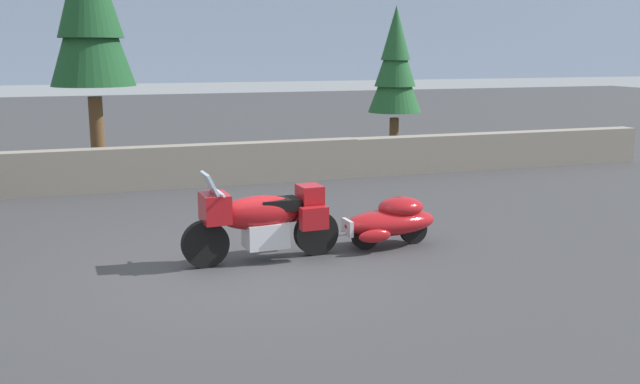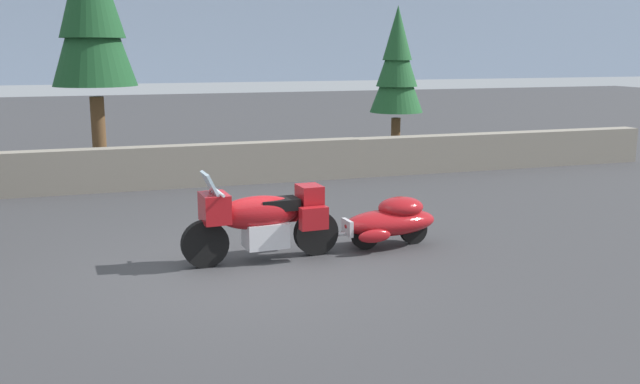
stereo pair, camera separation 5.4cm
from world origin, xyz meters
name	(u,v)px [view 1 (the left image)]	position (x,y,z in m)	size (l,w,h in m)	color
ground_plane	(246,271)	(0.00, 0.00, 0.00)	(80.00, 80.00, 0.00)	#38383A
stone_guard_wall	(199,166)	(0.32, 6.38, 0.44)	(24.00, 0.50, 0.92)	gray
distant_ridgeline	(97,13)	(0.00, 96.41, 8.00)	(240.00, 80.00, 16.00)	#8C9EB7
touring_motorcycle	(262,218)	(0.32, 0.40, 0.62)	(2.31, 0.82, 1.33)	black
car_shaped_trailer	(391,220)	(2.37, 0.53, 0.41)	(2.22, 0.82, 0.76)	black
pine_tree_secondary	(395,65)	(5.82, 8.16, 2.57)	(1.41, 1.41, 4.10)	brown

